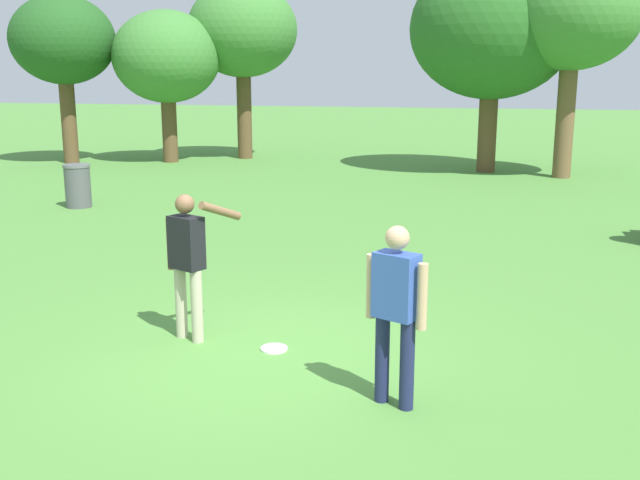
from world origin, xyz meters
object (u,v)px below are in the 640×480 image
trash_can_further_along (78,186)px  tree_far_right (243,31)px  person_catcher (396,304)px  tree_broad_center (166,58)px  tree_slender_mid (492,29)px  tree_tall_left (63,42)px  person_thrower (188,256)px  frisbee (274,349)px  tree_back_left (573,14)px

trash_can_further_along → tree_far_right: bearing=89.8°
person_catcher → tree_broad_center: 19.77m
tree_far_right → tree_slender_mid: bearing=-10.4°
trash_can_further_along → tree_tall_left: size_ratio=0.18×
person_thrower → frisbee: person_thrower is taller
frisbee → tree_back_left: bearing=76.6°
tree_far_right → trash_can_further_along: bearing=-90.2°
tree_back_left → frisbee: bearing=-103.4°
person_catcher → tree_broad_center: bearing=122.3°
tree_slender_mid → tree_far_right: bearing=169.6°
tree_broad_center → tree_slender_mid: 10.48m
frisbee → tree_slender_mid: size_ratio=0.05×
trash_can_further_along → tree_far_right: (0.03, 10.22, 3.86)m
tree_tall_left → tree_slender_mid: 13.61m
person_thrower → tree_broad_center: 17.63m
tree_broad_center → tree_back_left: bearing=-2.5°
person_catcher → tree_back_left: 16.54m
tree_slender_mid → tree_back_left: tree_slender_mid is taller
person_catcher → frisbee: bearing=146.2°
frisbee → tree_slender_mid: (1.42, 15.76, 4.18)m
person_thrower → trash_can_further_along: person_thrower is taller
person_catcher → trash_can_further_along: bearing=136.4°
person_thrower → trash_can_further_along: size_ratio=1.71×
frisbee → tree_back_left: 16.10m
trash_can_further_along → tree_broad_center: (-2.00, 8.50, 2.95)m
trash_can_further_along → tree_slender_mid: 12.66m
trash_can_further_along → tree_back_left: bearing=36.8°
tree_tall_left → person_thrower: bearing=-52.3°
frisbee → tree_far_right: (-6.99, 17.31, 4.33)m
tree_broad_center → tree_slender_mid: (10.45, 0.17, 0.76)m
tree_broad_center → tree_far_right: size_ratio=0.83×
frisbee → tree_broad_center: 18.33m
tree_back_left → trash_can_further_along: bearing=-143.2°
tree_tall_left → tree_back_left: (15.71, 0.57, 0.59)m
frisbee → trash_can_further_along: trash_can_further_along is taller
tree_far_right → tree_tall_left: bearing=-150.9°
tree_tall_left → tree_slender_mid: tree_slender_mid is taller
tree_far_right → tree_slender_mid: 8.56m
person_thrower → person_catcher: size_ratio=1.00×
person_catcher → tree_back_left: bearing=82.4°
tree_tall_left → tree_far_right: size_ratio=0.91×
tree_far_right → tree_slender_mid: (8.42, -1.55, -0.15)m
trash_can_further_along → tree_broad_center: 9.22m
person_thrower → tree_back_left: size_ratio=0.27×
person_catcher → tree_far_right: (-8.46, 18.30, 3.40)m
trash_can_further_along → person_thrower: bearing=-49.4°
person_catcher → tree_tall_left: bearing=131.4°
person_thrower → trash_can_further_along: 9.25m
tree_far_right → tree_broad_center: bearing=-139.7°
tree_broad_center → tree_far_right: tree_far_right is taller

